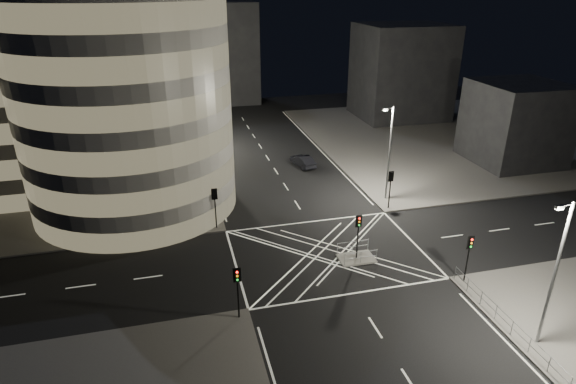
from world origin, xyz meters
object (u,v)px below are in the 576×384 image
object	(u,v)px
traffic_signal_nr	(469,250)
street_lamp_left_near	(201,156)
traffic_signal_fr	(391,183)
street_lamp_right_far	(389,150)
traffic_signal_nl	(237,284)
central_island	(356,258)
sedan	(303,161)
street_lamp_left_far	(189,112)
traffic_signal_fl	(215,201)
traffic_signal_island	(358,229)
street_lamp_right_near	(555,271)

from	to	relation	value
traffic_signal_nr	street_lamp_left_near	bearing A→B (deg)	134.13
traffic_signal_fr	street_lamp_left_near	world-z (taller)	street_lamp_left_near
street_lamp_right_far	street_lamp_left_near	bearing A→B (deg)	170.97
traffic_signal_nl	street_lamp_left_near	bearing A→B (deg)	91.94
central_island	sedan	distance (m)	22.38
central_island	traffic_signal_fr	world-z (taller)	traffic_signal_fr
traffic_signal_nl	street_lamp_left_far	bearing A→B (deg)	90.99
street_lamp_right_far	traffic_signal_fl	bearing A→B (deg)	-173.12
traffic_signal_fl	street_lamp_right_far	distance (m)	18.55
traffic_signal_fl	street_lamp_right_far	size ratio (longest dim) A/B	0.40
traffic_signal_nr	street_lamp_left_near	world-z (taller)	street_lamp_left_near
traffic_signal_island	street_lamp_left_far	size ratio (longest dim) A/B	0.40
traffic_signal_fl	traffic_signal_nl	size ratio (longest dim) A/B	1.00
traffic_signal_fr	traffic_signal_nr	size ratio (longest dim) A/B	1.00
traffic_signal_fl	street_lamp_left_near	bearing A→B (deg)	96.97
traffic_signal_nl	street_lamp_right_near	distance (m)	19.78
traffic_signal_fl	street_lamp_right_far	bearing A→B (deg)	6.88
traffic_signal_nr	street_lamp_right_far	world-z (taller)	street_lamp_right_far
traffic_signal_nr	central_island	bearing A→B (deg)	142.07
central_island	traffic_signal_fr	bearing A→B (deg)	50.67
traffic_signal_nr	traffic_signal_fr	bearing A→B (deg)	90.00
traffic_signal_fr	street_lamp_left_far	xyz separation A→B (m)	(-18.24, 23.20, 2.63)
street_lamp_right_far	sedan	world-z (taller)	street_lamp_right_far
street_lamp_right_near	traffic_signal_nr	bearing A→B (deg)	95.04
traffic_signal_fr	traffic_signal_nr	xyz separation A→B (m)	(0.00, -13.60, 0.00)
traffic_signal_nr	traffic_signal_island	distance (m)	8.62
central_island	traffic_signal_fr	xyz separation A→B (m)	(6.80, 8.30, 2.84)
traffic_signal_nl	sedan	bearing A→B (deg)	65.70
traffic_signal_island	traffic_signal_nr	bearing A→B (deg)	-37.93
traffic_signal_nr	street_lamp_left_far	world-z (taller)	street_lamp_left_far
street_lamp_right_far	street_lamp_right_near	xyz separation A→B (m)	(0.00, -23.00, 0.00)
central_island	sedan	world-z (taller)	sedan
traffic_signal_island	street_lamp_left_near	size ratio (longest dim) A/B	0.40
traffic_signal_fl	central_island	bearing A→B (deg)	-37.54
traffic_signal_nl	street_lamp_left_far	world-z (taller)	street_lamp_left_far
street_lamp_right_near	central_island	bearing A→B (deg)	120.75
traffic_signal_fr	sedan	xyz separation A→B (m)	(-5.13, 14.01, -2.19)
traffic_signal_island	street_lamp_left_near	distance (m)	17.89
street_lamp_left_far	street_lamp_right_near	size ratio (longest dim) A/B	1.00
traffic_signal_fr	street_lamp_left_far	bearing A→B (deg)	128.17
sedan	street_lamp_right_far	bearing A→B (deg)	103.94
traffic_signal_fr	street_lamp_left_far	distance (m)	29.63
traffic_signal_fl	street_lamp_left_near	distance (m)	5.86
traffic_signal_nr	sedan	world-z (taller)	traffic_signal_nr
traffic_signal_nr	traffic_signal_island	size ratio (longest dim) A/B	1.00
traffic_signal_fl	traffic_signal_nl	distance (m)	13.60
central_island	traffic_signal_fr	distance (m)	11.10
traffic_signal_fr	street_lamp_right_far	size ratio (longest dim) A/B	0.40
traffic_signal_fl	street_lamp_left_far	world-z (taller)	street_lamp_left_far
central_island	traffic_signal_island	distance (m)	2.84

